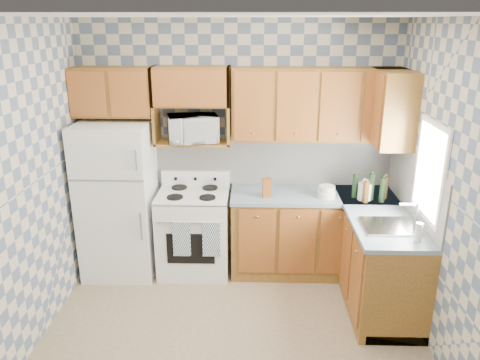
{
  "coord_description": "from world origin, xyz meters",
  "views": [
    {
      "loc": [
        0.17,
        -3.4,
        2.67
      ],
      "look_at": [
        0.05,
        0.75,
        1.25
      ],
      "focal_mm": 35.0,
      "sensor_mm": 36.0,
      "label": 1
    }
  ],
  "objects_px": {
    "electric_kettle": "(365,191)",
    "stove_body": "(194,233)",
    "microwave": "(193,129)",
    "refrigerator": "(118,200)"
  },
  "relations": [
    {
      "from": "stove_body",
      "to": "microwave",
      "type": "height_order",
      "value": "microwave"
    },
    {
      "from": "refrigerator",
      "to": "stove_body",
      "type": "distance_m",
      "value": 0.89
    },
    {
      "from": "stove_body",
      "to": "electric_kettle",
      "type": "bearing_deg",
      "value": -4.57
    },
    {
      "from": "refrigerator",
      "to": "microwave",
      "type": "height_order",
      "value": "microwave"
    },
    {
      "from": "microwave",
      "to": "refrigerator",
      "type": "bearing_deg",
      "value": 177.0
    },
    {
      "from": "microwave",
      "to": "electric_kettle",
      "type": "xyz_separation_m",
      "value": [
        1.79,
        -0.28,
        -0.59
      ]
    },
    {
      "from": "electric_kettle",
      "to": "stove_body",
      "type": "bearing_deg",
      "value": 175.43
    },
    {
      "from": "refrigerator",
      "to": "stove_body",
      "type": "bearing_deg",
      "value": 1.78
    },
    {
      "from": "microwave",
      "to": "stove_body",
      "type": "bearing_deg",
      "value": -105.22
    },
    {
      "from": "stove_body",
      "to": "refrigerator",
      "type": "bearing_deg",
      "value": -178.22
    }
  ]
}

